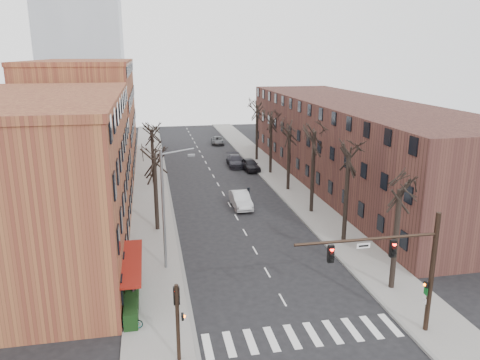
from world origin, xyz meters
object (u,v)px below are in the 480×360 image
parked_car_near (250,164)px  bicycle (129,322)px  parked_car_mid (235,161)px  silver_sedan (241,200)px

parked_car_near → bicycle: (-14.90, -35.75, -0.24)m
parked_car_near → parked_car_mid: (-1.50, 2.72, -0.04)m
silver_sedan → parked_car_near: bearing=73.8°
parked_car_near → silver_sedan: bearing=-111.1°
bicycle → parked_car_mid: bearing=-9.6°
parked_car_near → parked_car_mid: bearing=113.5°
silver_sedan → parked_car_mid: bearing=80.8°
silver_sedan → parked_car_mid: 18.14m
silver_sedan → parked_car_mid: (2.80, 17.92, -0.03)m
parked_car_near → parked_car_mid: size_ratio=0.90×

